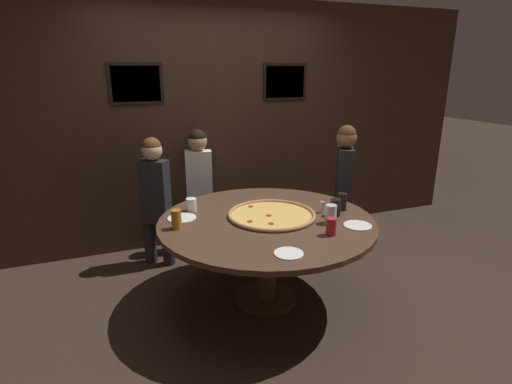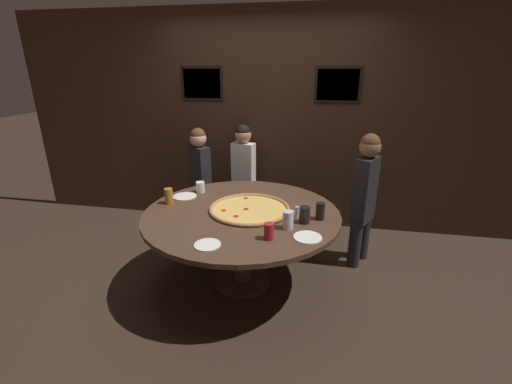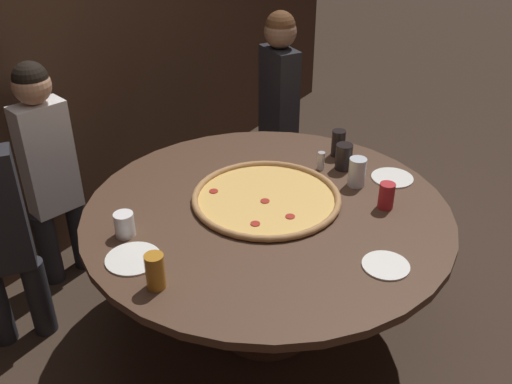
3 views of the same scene
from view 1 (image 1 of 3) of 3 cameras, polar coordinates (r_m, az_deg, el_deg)
name	(u,v)px [view 1 (image 1 of 3)]	position (r m, az deg, el deg)	size (l,w,h in m)	color
ground_plane	(266,300)	(3.54, 1.43, -15.12)	(24.00, 24.00, 0.00)	#38281E
back_wall	(216,125)	(4.42, -5.80, 9.50)	(6.40, 0.08, 2.60)	#3D281C
dining_table	(267,232)	(3.25, 1.51, -5.78)	(1.73, 1.73, 0.74)	#4C3323
giant_pizza	(272,215)	(3.26, 2.25, -3.25)	(0.72, 0.72, 0.03)	#EAB75B
drink_cup_near_left	(331,227)	(2.93, 10.69, -4.89)	(0.07, 0.07, 0.13)	#B22328
drink_cup_front_edge	(335,207)	(3.32, 11.28, -2.17)	(0.09, 0.09, 0.14)	black
drink_cup_centre_back	(331,214)	(3.15, 10.65, -3.12)	(0.09, 0.09, 0.15)	silver
drink_cup_by_shaker	(176,219)	(3.05, -11.29, -3.84)	(0.08, 0.08, 0.15)	#BC7A23
drink_cup_beside_pizza	(191,205)	(3.41, -9.22, -1.80)	(0.09, 0.09, 0.11)	white
drink_cup_far_left	(342,202)	(3.46, 12.22, -1.37)	(0.07, 0.07, 0.15)	black
white_plate_right_side	(289,253)	(2.63, 4.69, -8.74)	(0.19, 0.19, 0.01)	white
white_plate_far_back	(358,225)	(3.16, 14.31, -4.65)	(0.21, 0.21, 0.01)	white
white_plate_beside_cup	(182,218)	(3.27, -10.54, -3.67)	(0.23, 0.23, 0.01)	white
condiment_shaker	(322,207)	(3.37, 9.41, -2.14)	(0.04, 0.04, 0.10)	silver
diner_far_right	(199,183)	(4.25, -8.10, 1.32)	(0.34, 0.20, 1.30)	#232328
diner_side_right	(155,194)	(3.98, -14.18, -0.34)	(0.33, 0.28, 1.28)	#232328
diner_side_left	(344,182)	(4.20, 12.41, 1.35)	(0.27, 0.36, 1.36)	#232328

